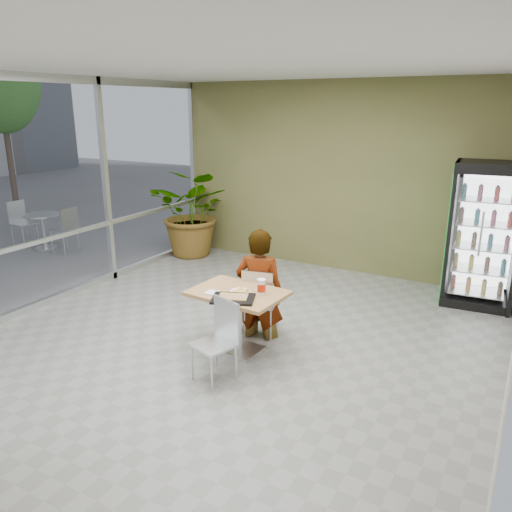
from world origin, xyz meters
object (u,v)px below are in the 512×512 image
object	(u,v)px
cafeteria_tray	(233,299)
beverage_fridge	(483,235)
chair_near	(220,334)
seated_woman	(259,295)
dining_table	(238,309)
soda_cup	(261,287)
chair_far	(259,298)
potted_plant	(194,212)

from	to	relation	value
cafeteria_tray	beverage_fridge	bearing A→B (deg)	56.33
chair_near	beverage_fridge	xyz separation A→B (m)	(2.09, 3.57, 0.52)
chair_near	seated_woman	bearing A→B (deg)	114.33
dining_table	seated_woman	bearing A→B (deg)	90.19
soda_cup	chair_far	bearing A→B (deg)	122.03
chair_far	cafeteria_tray	world-z (taller)	chair_far
dining_table	beverage_fridge	xyz separation A→B (m)	(2.23, 2.98, 0.49)
chair_far	potted_plant	world-z (taller)	potted_plant
soda_cup	beverage_fridge	world-z (taller)	beverage_fridge
cafeteria_tray	seated_woman	bearing A→B (deg)	96.85
potted_plant	dining_table	bearing A→B (deg)	-46.72
seated_woman	potted_plant	size ratio (longest dim) A/B	1.00
dining_table	seated_woman	size ratio (longest dim) A/B	0.65
cafeteria_tray	beverage_fridge	distance (m)	3.88
cafeteria_tray	potted_plant	bearing A→B (deg)	131.95
chair_far	cafeteria_tray	bearing A→B (deg)	82.91
soda_cup	beverage_fridge	xyz separation A→B (m)	(1.96, 2.91, 0.19)
seated_woman	dining_table	bearing A→B (deg)	77.48
potted_plant	seated_woman	bearing A→B (deg)	-41.30
seated_woman	cafeteria_tray	world-z (taller)	seated_woman
cafeteria_tray	potted_plant	world-z (taller)	potted_plant
chair_near	seated_woman	distance (m)	1.12
potted_plant	beverage_fridge	bearing A→B (deg)	0.12
cafeteria_tray	dining_table	bearing A→B (deg)	110.27
seated_woman	beverage_fridge	size ratio (longest dim) A/B	0.82
chair_near	beverage_fridge	bearing A→B (deg)	76.40
dining_table	chair_near	xyz separation A→B (m)	(0.15, -0.59, -0.03)
dining_table	beverage_fridge	world-z (taller)	beverage_fridge
soda_cup	cafeteria_tray	distance (m)	0.37
chair_near	seated_woman	xyz separation A→B (m)	(-0.15, 1.11, 0.03)
dining_table	cafeteria_tray	distance (m)	0.34
soda_cup	potted_plant	world-z (taller)	potted_plant
dining_table	cafeteria_tray	bearing A→B (deg)	-69.73
dining_table	chair_far	size ratio (longest dim) A/B	1.24
soda_cup	cafeteria_tray	xyz separation A→B (m)	(-0.18, -0.31, -0.07)
beverage_fridge	chair_near	bearing A→B (deg)	-124.86
seated_woman	chair_near	bearing A→B (deg)	84.89
chair_far	chair_near	world-z (taller)	chair_far
chair_far	soda_cup	xyz separation A→B (m)	(0.25, -0.40, 0.32)
seated_woman	soda_cup	size ratio (longest dim) A/B	9.71
dining_table	soda_cup	world-z (taller)	soda_cup
seated_woman	beverage_fridge	bearing A→B (deg)	-144.92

